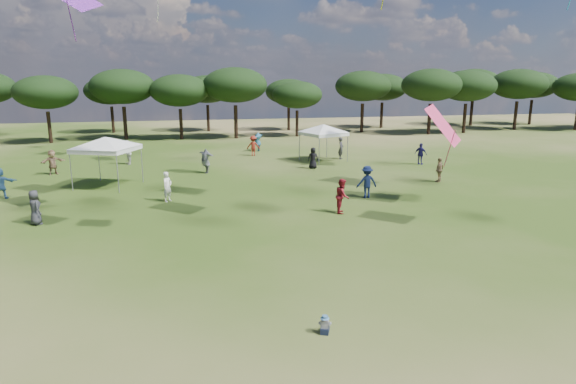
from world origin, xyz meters
name	(u,v)px	position (x,y,z in m)	size (l,w,h in m)	color
tree_line	(224,87)	(2.39, 47.41, 5.42)	(108.78, 17.63, 7.77)	black
tent_left	(105,139)	(-7.19, 21.49, 2.85)	(5.70, 5.70, 3.27)	gray
tent_right	(324,126)	(8.01, 27.44, 2.75)	(5.51, 5.51, 3.18)	gray
toddler	(325,325)	(0.26, 2.13, 0.22)	(0.37, 0.40, 0.49)	#151C30
festival_crowd	(223,161)	(-0.11, 24.19, 0.84)	(28.36, 22.82, 1.81)	navy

